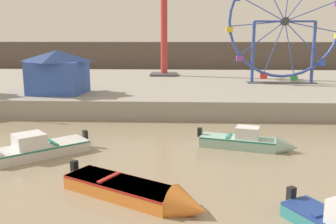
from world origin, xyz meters
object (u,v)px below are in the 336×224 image
(motorboat_seafoam, at_px, (252,142))
(motorboat_pale_grey, at_px, (20,152))
(drop_tower_red_tower, at_px, (164,2))
(carnival_booth_blue_tent, at_px, (58,71))
(ferris_wheel_blue_frame, at_px, (285,24))
(motorboat_orange_hull, at_px, (143,194))

(motorboat_seafoam, height_order, motorboat_pale_grey, motorboat_pale_grey)
(motorboat_pale_grey, bearing_deg, drop_tower_red_tower, -143.08)
(motorboat_pale_grey, relative_size, carnival_booth_blue_tent, 1.16)
(motorboat_pale_grey, height_order, ferris_wheel_blue_frame, ferris_wheel_blue_frame)
(drop_tower_red_tower, relative_size, carnival_booth_blue_tent, 3.74)
(drop_tower_red_tower, distance_m, carnival_booth_blue_tent, 15.69)
(motorboat_orange_hull, relative_size, carnival_booth_blue_tent, 1.24)
(motorboat_orange_hull, distance_m, motorboat_pale_grey, 7.15)
(motorboat_orange_hull, distance_m, carnival_booth_blue_tent, 17.12)
(drop_tower_red_tower, bearing_deg, motorboat_pale_grey, -102.12)
(motorboat_orange_hull, height_order, motorboat_seafoam, motorboat_seafoam)
(motorboat_pale_grey, distance_m, ferris_wheel_blue_frame, 24.53)
(ferris_wheel_blue_frame, height_order, carnival_booth_blue_tent, ferris_wheel_blue_frame)
(motorboat_orange_hull, bearing_deg, carnival_booth_blue_tent, 146.92)
(motorboat_orange_hull, relative_size, motorboat_seafoam, 1.10)
(ferris_wheel_blue_frame, height_order, drop_tower_red_tower, drop_tower_red_tower)
(ferris_wheel_blue_frame, bearing_deg, carnival_booth_blue_tent, -159.16)
(motorboat_orange_hull, bearing_deg, motorboat_seafoam, 82.12)
(motorboat_seafoam, bearing_deg, ferris_wheel_blue_frame, 87.42)
(drop_tower_red_tower, bearing_deg, motorboat_seafoam, -75.87)
(ferris_wheel_blue_frame, distance_m, carnival_booth_blue_tent, 19.28)
(motorboat_orange_hull, height_order, motorboat_pale_grey, motorboat_pale_grey)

